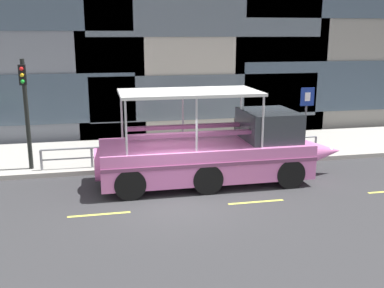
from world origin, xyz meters
The scene contains 9 objects.
ground_plane centered at (0.00, 0.00, 0.00)m, with size 120.00×120.00×0.00m, color #333335.
sidewalk centered at (0.00, 5.60, 0.09)m, with size 32.00×4.80×0.18m, color #A8A59E.
curb_edge centered at (0.00, 3.11, 0.09)m, with size 32.00×0.18×0.18m, color #B2ADA3.
lane_centreline centered at (0.00, -0.84, 0.00)m, with size 25.80×0.12×0.01m.
curb_guardrail centered at (1.06, 3.45, 0.72)m, with size 11.08×0.09×0.80m.
traffic_light_pole centered at (-4.84, 3.70, 2.64)m, with size 0.24×0.46×4.06m.
parking_sign centered at (6.28, 3.91, 2.05)m, with size 0.60×0.12×2.76m.
duck_tour_boat centered at (1.77, 1.40, 1.08)m, with size 8.97×2.69×3.24m.
pedestrian_near_bow centered at (4.80, 4.63, 1.22)m, with size 0.47×0.29×1.72m.
Camera 1 is at (-2.28, -13.27, 5.10)m, focal length 41.94 mm.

